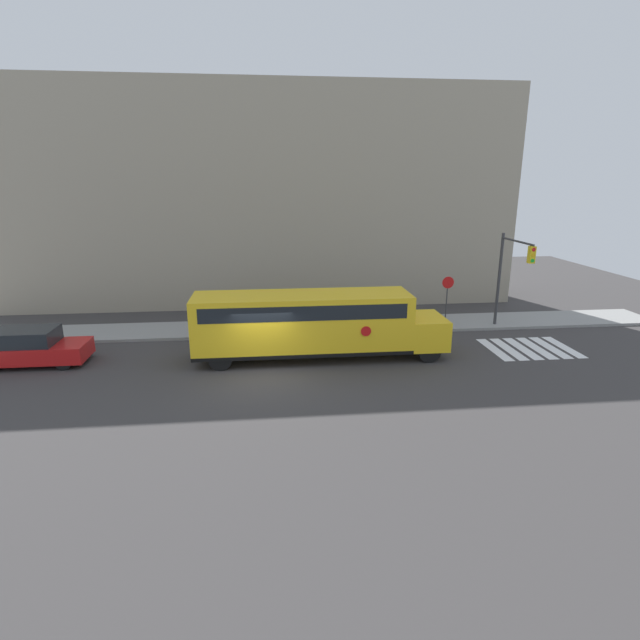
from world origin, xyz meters
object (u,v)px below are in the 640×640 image
Objects in this scene: school_bus at (311,322)px; stop_sign at (447,295)px; parked_car at (31,347)px; traffic_light at (510,269)px.

school_bus is 3.97× the size of stop_sign.
traffic_light is at bearing 5.95° from parked_car.
traffic_light is at bearing -23.18° from stop_sign.
school_bus reaches higher than parked_car.
school_bus is 2.20× the size of traffic_light.
stop_sign reaches higher than parked_car.
traffic_light is (10.49, 2.83, 1.68)m from school_bus.
traffic_light reaches higher than stop_sign.
stop_sign is (7.71, 4.02, 0.11)m from school_bus.
parked_car is at bearing -169.87° from stop_sign.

